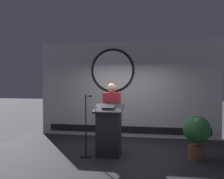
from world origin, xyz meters
TOP-DOWN VIEW (x-y plane):
  - ground_plane at (0.00, 0.00)m, footprint 40.00×40.00m
  - stage_platform at (0.00, 0.00)m, footprint 6.40×4.00m
  - banner_display at (-0.01, 1.85)m, footprint 5.39×0.12m
  - podium at (-0.15, -0.27)m, footprint 0.64×0.49m
  - speaker_person at (-0.16, 0.21)m, footprint 0.40×0.26m
  - microphone_stand at (-0.64, -0.36)m, footprint 0.24×0.55m
  - potted_plant at (1.76, -0.18)m, footprint 0.58×0.58m

SIDE VIEW (x-z plane):
  - ground_plane at x=0.00m, z-range 0.00..0.00m
  - stage_platform at x=0.00m, z-range 0.00..0.30m
  - microphone_stand at x=-0.64m, z-range 0.09..1.48m
  - podium at x=-0.15m, z-range 0.28..1.44m
  - potted_plant at x=1.76m, z-range 0.40..1.34m
  - speaker_person at x=-0.16m, z-range 0.32..1.95m
  - banner_display at x=-0.01m, z-range 0.30..3.16m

